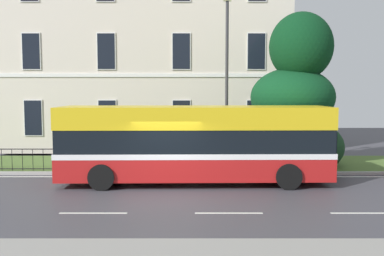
# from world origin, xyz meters

# --- Properties ---
(ground_plane) EXTENTS (60.00, 56.00, 0.18)m
(ground_plane) POSITION_xyz_m (0.00, 0.86, -0.02)
(ground_plane) COLOR #3F3E45
(georgian_townhouse) EXTENTS (16.70, 10.31, 14.16)m
(georgian_townhouse) POSITION_xyz_m (-1.72, 14.61, 7.24)
(georgian_townhouse) COLOR beige
(georgian_townhouse) RESTS_ON ground_plane
(iron_verge_railing) EXTENTS (17.77, 0.04, 0.97)m
(iron_verge_railing) POSITION_xyz_m (-1.72, 4.40, 0.62)
(iron_verge_railing) COLOR black
(iron_verge_railing) RESTS_ON ground_plane
(evergreen_tree) EXTENTS (4.39, 4.28, 7.61)m
(evergreen_tree) POSITION_xyz_m (5.82, 5.99, 2.83)
(evergreen_tree) COLOR #423328
(evergreen_tree) RESTS_ON ground_plane
(single_decker_bus) EXTENTS (10.42, 2.85, 3.00)m
(single_decker_bus) POSITION_xyz_m (1.03, 2.43, 1.58)
(single_decker_bus) COLOR #B11919
(single_decker_bus) RESTS_ON ground_plane
(street_lamp_post) EXTENTS (0.36, 0.24, 7.81)m
(street_lamp_post) POSITION_xyz_m (2.48, 5.24, 4.53)
(street_lamp_post) COLOR #333338
(street_lamp_post) RESTS_ON ground_plane
(litter_bin) EXTENTS (0.47, 0.47, 1.02)m
(litter_bin) POSITION_xyz_m (-0.22, 5.06, 0.63)
(litter_bin) COLOR #4C4742
(litter_bin) RESTS_ON ground_plane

